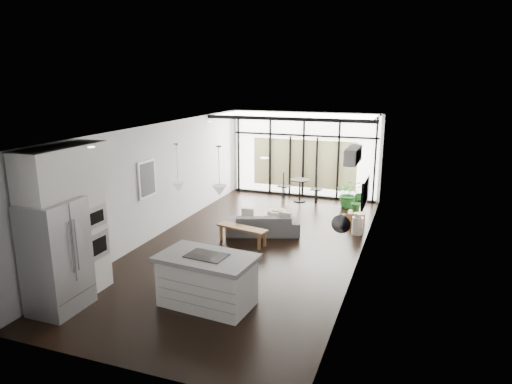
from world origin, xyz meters
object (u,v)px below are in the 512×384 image
Objects in this scene: island at (207,280)px; fridge at (56,256)px; tv at (365,192)px; pouf at (277,218)px; milk_can at (358,224)px; console_bench at (242,235)px; sofa at (264,221)px.

fridge is at bearing -151.38° from island.
fridge is at bearing -132.35° from tv.
milk_can is at bearing -0.45° from pouf.
pouf is at bearing 90.25° from console_bench.
sofa is 3.52× the size of pouf.
island reaches higher than console_bench.
console_bench is at bearing 105.38° from island.
tv is at bearing 47.65° from fridge.
pouf is 0.91× the size of milk_can.
milk_can is (2.15, -0.02, 0.08)m from pouf.
fridge is 3.77× the size of pouf.
milk_can is (4.30, 5.63, -0.69)m from fridge.
sofa is 0.87m from console_bench.
tv is at bearing -72.89° from milk_can.
console_bench is at bearing 52.74° from sofa.
milk_can is at bearing 52.63° from fridge.
fridge is 1.50× the size of console_bench.
console_bench is at bearing -147.37° from milk_can.
fridge is at bearing 47.71° from sofa.
fridge is (-2.32, -1.00, 0.51)m from island.
sofa is at bearing -160.47° from milk_can.
sofa is 0.83m from pouf.
fridge is 7.12m from milk_can.
tv reaches higher than sofa.
island is at bearing 74.71° from sofa.
console_bench is 2.30× the size of milk_can.
fridge is at bearing -101.20° from console_bench.
sofa is at bearing 84.81° from console_bench.
sofa is 2.39m from milk_can.
tv reaches higher than console_bench.
pouf is 2.70m from tv.
fridge reaches higher than sofa.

